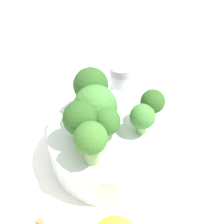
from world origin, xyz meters
TOP-DOWN VIEW (x-y plane):
  - ground_plane at (0.00, 0.00)m, footprint 3.00×3.00m
  - bowl at (0.00, 0.00)m, footprint 0.17×0.17m
  - broccoli_floret_0 at (-0.03, 0.00)m, footprint 0.06×0.06m
  - broccoli_floret_1 at (0.00, -0.01)m, footprint 0.04×0.04m
  - broccoli_floret_2 at (0.03, 0.02)m, footprint 0.03×0.03m
  - broccoli_floret_3 at (-0.05, 0.02)m, footprint 0.05×0.05m
  - broccoli_floret_4 at (0.01, -0.06)m, footprint 0.04×0.04m
  - broccoli_floret_5 at (0.04, 0.04)m, footprint 0.03×0.03m
  - broccoli_floret_6 at (-0.02, -0.04)m, footprint 0.04×0.04m
  - pepper_shaker at (-0.06, 0.12)m, footprint 0.04×0.04m
  - almond_crumb_2 at (-0.02, -0.13)m, footprint 0.01×0.01m

SIDE VIEW (x-z plane):
  - ground_plane at x=0.00m, z-range 0.00..0.00m
  - almond_crumb_2 at x=-0.02m, z-range 0.00..0.01m
  - bowl at x=0.00m, z-range 0.00..0.05m
  - pepper_shaker at x=-0.06m, z-range 0.00..0.06m
  - broccoli_floret_2 at x=0.03m, z-range 0.05..0.10m
  - broccoli_floret_1 at x=0.00m, z-range 0.05..0.10m
  - broccoli_floret_0 at x=-0.03m, z-range 0.05..0.11m
  - broccoli_floret_5 at x=0.04m, z-range 0.06..0.11m
  - broccoli_floret_4 at x=0.01m, z-range 0.06..0.11m
  - broccoli_floret_6 at x=-0.02m, z-range 0.06..0.12m
  - broccoli_floret_3 at x=-0.05m, z-range 0.06..0.12m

